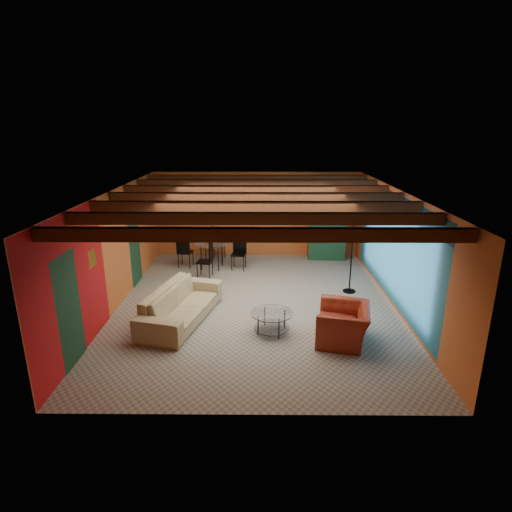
{
  "coord_description": "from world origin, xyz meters",
  "views": [
    {
      "loc": [
        0.08,
        -9.24,
        4.12
      ],
      "look_at": [
        0.0,
        0.2,
        1.15
      ],
      "focal_mm": 29.49,
      "sensor_mm": 36.0,
      "label": 1
    }
  ],
  "objects_px": {
    "armchair": "(343,324)",
    "sofa": "(181,304)",
    "floor_lamp": "(352,255)",
    "potted_plant": "(328,189)",
    "dining_table": "(212,251)",
    "vase": "(211,231)",
    "coffee_table": "(272,322)",
    "armoire": "(326,228)"
  },
  "relations": [
    {
      "from": "dining_table",
      "to": "potted_plant",
      "type": "height_order",
      "value": "potted_plant"
    },
    {
      "from": "armchair",
      "to": "dining_table",
      "type": "distance_m",
      "value": 5.37
    },
    {
      "from": "armchair",
      "to": "floor_lamp",
      "type": "xyz_separation_m",
      "value": [
        0.66,
        2.57,
        0.62
      ]
    },
    {
      "from": "sofa",
      "to": "potted_plant",
      "type": "height_order",
      "value": "potted_plant"
    },
    {
      "from": "potted_plant",
      "to": "vase",
      "type": "xyz_separation_m",
      "value": [
        -3.53,
        -1.04,
        -1.06
      ]
    },
    {
      "from": "sofa",
      "to": "armoire",
      "type": "xyz_separation_m",
      "value": [
        3.82,
        4.53,
        0.61
      ]
    },
    {
      "from": "coffee_table",
      "to": "armchair",
      "type": "bearing_deg",
      "value": -14.33
    },
    {
      "from": "sofa",
      "to": "dining_table",
      "type": "distance_m",
      "value": 3.51
    },
    {
      "from": "dining_table",
      "to": "floor_lamp",
      "type": "bearing_deg",
      "value": -26.3
    },
    {
      "from": "armchair",
      "to": "vase",
      "type": "distance_m",
      "value": 5.43
    },
    {
      "from": "coffee_table",
      "to": "floor_lamp",
      "type": "bearing_deg",
      "value": 47.03
    },
    {
      "from": "coffee_table",
      "to": "dining_table",
      "type": "relative_size",
      "value": 0.43
    },
    {
      "from": "armoire",
      "to": "potted_plant",
      "type": "distance_m",
      "value": 1.23
    },
    {
      "from": "sofa",
      "to": "coffee_table",
      "type": "relative_size",
      "value": 2.93
    },
    {
      "from": "potted_plant",
      "to": "floor_lamp",
      "type": "bearing_deg",
      "value": -86.16
    },
    {
      "from": "armchair",
      "to": "floor_lamp",
      "type": "distance_m",
      "value": 2.72
    },
    {
      "from": "dining_table",
      "to": "armchair",
      "type": "bearing_deg",
      "value": -55.19
    },
    {
      "from": "sofa",
      "to": "dining_table",
      "type": "relative_size",
      "value": 1.25
    },
    {
      "from": "sofa",
      "to": "coffee_table",
      "type": "xyz_separation_m",
      "value": [
        1.96,
        -0.56,
        -0.15
      ]
    },
    {
      "from": "armoire",
      "to": "vase",
      "type": "xyz_separation_m",
      "value": [
        -3.53,
        -1.04,
        0.17
      ]
    },
    {
      "from": "sofa",
      "to": "vase",
      "type": "relative_size",
      "value": 14.6
    },
    {
      "from": "sofa",
      "to": "armchair",
      "type": "distance_m",
      "value": 3.48
    },
    {
      "from": "dining_table",
      "to": "vase",
      "type": "height_order",
      "value": "vase"
    },
    {
      "from": "coffee_table",
      "to": "dining_table",
      "type": "xyz_separation_m",
      "value": [
        -1.67,
        4.05,
        0.31
      ]
    },
    {
      "from": "armchair",
      "to": "vase",
      "type": "relative_size",
      "value": 6.44
    },
    {
      "from": "armchair",
      "to": "coffee_table",
      "type": "relative_size",
      "value": 1.29
    },
    {
      "from": "dining_table",
      "to": "coffee_table",
      "type": "bearing_deg",
      "value": -67.62
    },
    {
      "from": "dining_table",
      "to": "potted_plant",
      "type": "distance_m",
      "value": 4.05
    },
    {
      "from": "coffee_table",
      "to": "sofa",
      "type": "bearing_deg",
      "value": 164.08
    },
    {
      "from": "dining_table",
      "to": "sofa",
      "type": "bearing_deg",
      "value": -94.71
    },
    {
      "from": "floor_lamp",
      "to": "potted_plant",
      "type": "height_order",
      "value": "potted_plant"
    },
    {
      "from": "dining_table",
      "to": "armoire",
      "type": "bearing_deg",
      "value": 16.4
    },
    {
      "from": "potted_plant",
      "to": "sofa",
      "type": "bearing_deg",
      "value": -130.13
    },
    {
      "from": "coffee_table",
      "to": "floor_lamp",
      "type": "xyz_separation_m",
      "value": [
        2.06,
        2.21,
        0.76
      ]
    },
    {
      "from": "vase",
      "to": "armoire",
      "type": "bearing_deg",
      "value": 16.4
    },
    {
      "from": "coffee_table",
      "to": "floor_lamp",
      "type": "relative_size",
      "value": 0.44
    },
    {
      "from": "armchair",
      "to": "sofa",
      "type": "bearing_deg",
      "value": -92.23
    },
    {
      "from": "coffee_table",
      "to": "potted_plant",
      "type": "xyz_separation_m",
      "value": [
        1.87,
        5.09,
        1.99
      ]
    },
    {
      "from": "armoire",
      "to": "floor_lamp",
      "type": "distance_m",
      "value": 2.89
    },
    {
      "from": "armchair",
      "to": "floor_lamp",
      "type": "height_order",
      "value": "floor_lamp"
    },
    {
      "from": "dining_table",
      "to": "potted_plant",
      "type": "xyz_separation_m",
      "value": [
        3.53,
        1.04,
        1.68
      ]
    },
    {
      "from": "sofa",
      "to": "armoire",
      "type": "distance_m",
      "value": 5.96
    }
  ]
}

